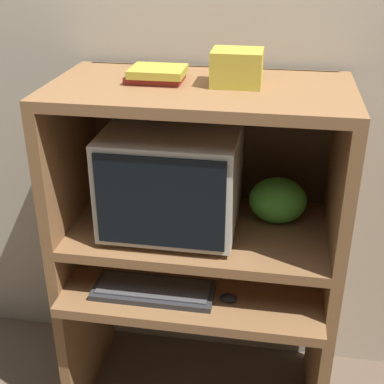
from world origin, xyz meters
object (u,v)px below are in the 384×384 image
(mouse, at_px, (228,298))
(book_stack, at_px, (157,74))
(crt_monitor, at_px, (173,176))
(keyboard, at_px, (154,290))
(snack_bag, at_px, (278,200))
(storage_box, at_px, (237,68))

(mouse, xyz_separation_m, book_stack, (-0.28, 0.21, 0.70))
(crt_monitor, xyz_separation_m, keyboard, (-0.04, -0.18, -0.35))
(crt_monitor, relative_size, snack_bag, 2.18)
(book_stack, bearing_deg, crt_monitor, -26.09)
(crt_monitor, xyz_separation_m, snack_bag, (0.36, 0.08, -0.10))
(mouse, relative_size, book_stack, 0.32)
(crt_monitor, height_order, keyboard, crt_monitor)
(keyboard, bearing_deg, storage_box, 40.96)
(book_stack, bearing_deg, keyboard, -85.38)
(keyboard, relative_size, storage_box, 2.65)
(crt_monitor, distance_m, storage_box, 0.43)
(keyboard, xyz_separation_m, mouse, (0.26, -0.00, 0.00))
(keyboard, bearing_deg, crt_monitor, 78.65)
(book_stack, bearing_deg, snack_bag, 7.60)
(mouse, bearing_deg, snack_bag, 62.29)
(snack_bag, bearing_deg, book_stack, -172.40)
(keyboard, bearing_deg, mouse, -0.64)
(book_stack, bearing_deg, storage_box, -0.26)
(storage_box, bearing_deg, mouse, -85.29)
(snack_bag, height_order, book_stack, book_stack)
(crt_monitor, relative_size, keyboard, 1.07)
(mouse, distance_m, book_stack, 0.78)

